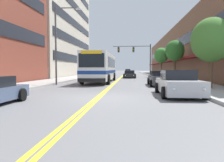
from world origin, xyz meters
The scene contains 18 objects.
ground_plane centered at (0.00, 37.00, 0.00)m, with size 240.00×240.00×0.00m, color slate.
sidewalk_left centered at (-7.35, 37.00, 0.08)m, with size 3.69×106.00×0.17m.
sidewalk_right centered at (7.35, 37.00, 0.08)m, with size 3.69×106.00×0.17m.
centre_line centered at (0.00, 37.00, 0.00)m, with size 0.34×106.00×0.01m.
storefront_row_right centered at (13.42, 37.00, 4.56)m, with size 9.10×68.00×9.14m.
city_bus centered at (-1.69, 13.32, 1.79)m, with size 2.89×11.92×3.16m.
car_black_parked_left_near centered at (-4.45, 27.66, 0.62)m, with size 2.12×4.27×1.34m.
car_red_parked_left_far centered at (-4.35, 33.74, 0.64)m, with size 2.00×4.63×1.40m.
car_silver_parked_right_foreground centered at (4.41, 1.10, 0.67)m, with size 2.21×4.78×1.46m.
car_dark_grey_parked_right_mid centered at (4.44, 8.50, 0.62)m, with size 2.15×4.64×1.34m.
car_navy_moving_lead centered at (0.88, 56.74, 0.64)m, with size 2.03×4.75×1.39m.
car_charcoal_moving_second centered at (1.56, 24.58, 0.58)m, with size 2.06×4.62×1.24m.
traffic_signal_mast centered at (2.80, 27.70, 4.21)m, with size 6.74×0.38×5.87m.
street_lamp_left_near centered at (-4.92, 8.57, 4.42)m, with size 2.53×0.28×7.31m.
street_tree_right_near centered at (7.34, 4.31, 3.53)m, with size 2.81×2.81×4.92m.
street_tree_right_mid centered at (7.35, 17.09, 3.80)m, with size 2.40×2.40×4.99m.
street_tree_right_far centered at (7.05, 27.20, 3.81)m, with size 2.44×2.44×5.00m.
fire_hydrant centered at (5.95, 10.12, 0.56)m, with size 0.31×0.23×0.79m.
Camera 1 is at (1.72, -11.55, 1.54)m, focal length 35.00 mm.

